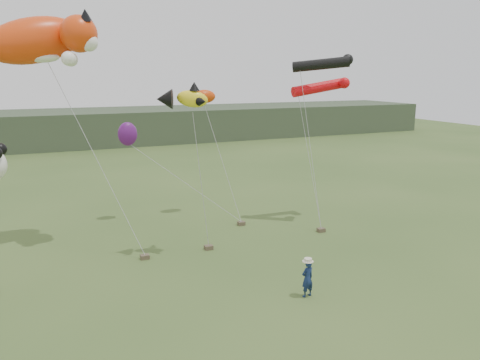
% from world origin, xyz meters
% --- Properties ---
extents(ground, '(120.00, 120.00, 0.00)m').
position_xyz_m(ground, '(0.00, 0.00, 0.00)').
color(ground, '#385123').
rests_on(ground, ground).
extents(headland, '(90.00, 13.00, 4.00)m').
position_xyz_m(headland, '(-3.11, 44.69, 1.92)').
color(headland, '#2D3D28').
rests_on(headland, ground).
extents(festival_attendant, '(0.59, 0.44, 1.46)m').
position_xyz_m(festival_attendant, '(1.25, -1.30, 0.73)').
color(festival_attendant, '#14244C').
rests_on(festival_attendant, ground).
extents(sandbag_anchors, '(16.28, 4.29, 0.20)m').
position_xyz_m(sandbag_anchors, '(-1.15, 5.21, 0.10)').
color(sandbag_anchors, brown).
rests_on(sandbag_anchors, ground).
extents(cat_kite, '(6.08, 3.28, 2.97)m').
position_xyz_m(cat_kite, '(-7.00, 8.92, 9.89)').
color(cat_kite, red).
rests_on(cat_kite, ground).
extents(fish_kite, '(2.47, 1.61, 1.21)m').
position_xyz_m(fish_kite, '(-1.68, 4.82, 7.29)').
color(fish_kite, yellow).
rests_on(fish_kite, ground).
extents(tube_kites, '(3.50, 2.29, 2.34)m').
position_xyz_m(tube_kites, '(7.21, 7.08, 8.24)').
color(tube_kites, black).
rests_on(tube_kites, ground).
extents(misc_kites, '(5.70, 1.19, 3.09)m').
position_xyz_m(misc_kites, '(-1.04, 11.11, 5.92)').
color(misc_kites, '#CE3B09').
rests_on(misc_kites, ground).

